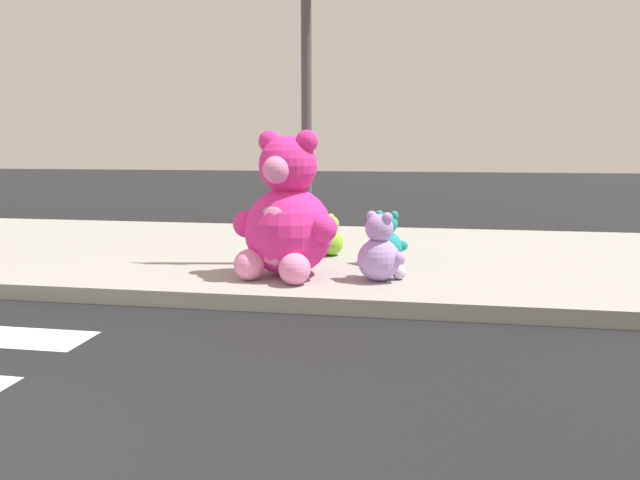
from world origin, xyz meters
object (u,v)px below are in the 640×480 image
(plush_teal, at_px, (387,243))
(plush_lavender, at_px, (380,253))
(sign_pole, at_px, (306,105))
(plush_pink_large, at_px, (287,218))
(plush_lime, at_px, (329,239))

(plush_teal, distance_m, plush_lavender, 0.80)
(sign_pole, distance_m, plush_pink_large, 1.28)
(sign_pole, height_order, plush_teal, sign_pole)
(plush_teal, xyz_separation_m, plush_lavender, (-0.02, -0.79, 0.03))
(sign_pole, height_order, plush_lavender, sign_pole)
(plush_teal, bearing_deg, plush_pink_large, -142.17)
(sign_pole, relative_size, plush_lime, 6.57)
(plush_pink_large, xyz_separation_m, plush_lime, (0.26, 1.12, -0.38))
(sign_pole, height_order, plush_pink_large, sign_pole)
(plush_lime, distance_m, plush_lavender, 1.36)
(plush_lime, relative_size, plush_teal, 0.83)
(sign_pole, distance_m, plush_lavender, 1.78)
(sign_pole, relative_size, plush_lavender, 4.81)
(sign_pole, relative_size, plush_teal, 5.46)
(sign_pole, xyz_separation_m, plush_pink_large, (-0.09, -0.59, -1.13))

